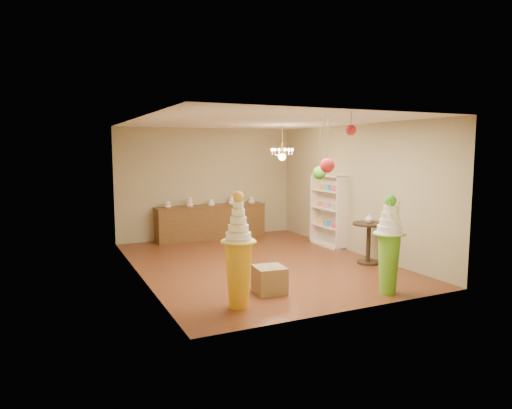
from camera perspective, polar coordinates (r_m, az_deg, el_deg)
name	(u,v)px	position (r m, az deg, el deg)	size (l,w,h in m)	color
floor	(258,263)	(9.91, 0.23, -7.27)	(6.50, 6.50, 0.00)	brown
ceiling	(258,122)	(9.62, 0.24, 10.32)	(6.50, 6.50, 0.00)	white
wall_back	(207,183)	(12.65, -6.08, 2.67)	(5.00, 0.04, 3.00)	tan
wall_front	(352,213)	(6.87, 11.92, -0.99)	(5.00, 0.04, 3.00)	tan
wall_left	(138,199)	(8.88, -14.51, 0.69)	(0.04, 6.50, 3.00)	tan
wall_right	(354,189)	(10.95, 12.15, 1.90)	(0.04, 6.50, 3.00)	tan
pedestal_green	(389,251)	(7.99, 16.27, -5.64)	(0.61, 0.61, 1.68)	#6ABE29
pedestal_orange	(239,264)	(7.04, -2.19, -7.41)	(0.67, 0.67, 1.80)	gold
burlap_riser	(270,280)	(7.85, 1.71, -9.37)	(0.50, 0.50, 0.45)	#8D734D
sideboard	(211,221)	(12.51, -5.61, -2.09)	(3.04, 0.54, 1.16)	brown
shelving_unit	(328,211)	(11.57, 9.04, -0.76)	(0.33, 1.20, 1.80)	silver
round_table	(369,237)	(10.00, 13.89, -4.01)	(0.83, 0.83, 0.88)	black
vase	(369,218)	(9.93, 13.96, -1.69)	(0.19, 0.19, 0.19)	silver
pom_red_left	(327,165)	(7.75, 8.89, 4.86)	(0.25, 0.25, 0.96)	#3F342D
pom_green_mid	(319,173)	(8.73, 7.93, 3.95)	(0.25, 0.25, 1.14)	#3F342D
pom_red_right	(351,130)	(7.18, 11.77, 9.09)	(0.16, 0.16, 0.36)	#3F342D
chandelier	(282,155)	(10.91, 3.27, 6.24)	(0.72, 0.72, 0.85)	#BF9443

